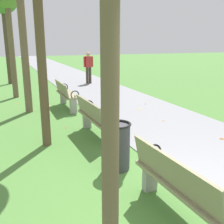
{
  "coord_description": "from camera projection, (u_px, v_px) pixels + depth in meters",
  "views": [
    {
      "loc": [
        -2.36,
        -2.4,
        2.18
      ],
      "look_at": [
        -0.05,
        3.26,
        0.55
      ],
      "focal_mm": 42.62,
      "sensor_mm": 36.0,
      "label": 1
    }
  ],
  "objects": [
    {
      "name": "ground_plane",
      "position": [
        207.0,
        209.0,
        3.57
      ],
      "size": [
        80.0,
        80.0,
        0.0
      ],
      "primitive_type": "plane",
      "color": "#4C7F38"
    },
    {
      "name": "paved_walkway",
      "position": [
        58.0,
        71.0,
        20.24
      ],
      "size": [
        3.12,
        44.0,
        0.02
      ],
      "primitive_type": "cube",
      "color": "gray",
      "rests_on": "ground"
    },
    {
      "name": "park_bench_1",
      "position": [
        180.0,
        185.0,
        3.24
      ],
      "size": [
        0.53,
        1.62,
        0.9
      ],
      "color": "gray",
      "rests_on": "ground"
    },
    {
      "name": "park_bench_2",
      "position": [
        95.0,
        117.0,
        6.13
      ],
      "size": [
        0.52,
        1.61,
        0.9
      ],
      "color": "gray",
      "rests_on": "ground"
    },
    {
      "name": "park_bench_3",
      "position": [
        66.0,
        94.0,
        8.81
      ],
      "size": [
        0.47,
        1.6,
        0.9
      ],
      "color": "gray",
      "rests_on": "ground"
    },
    {
      "name": "pedestrian_walking",
      "position": [
        88.0,
        66.0,
        13.86
      ],
      "size": [
        0.53,
        0.25,
        1.62
      ],
      "color": "#3D3328",
      "rests_on": "paved_walkway"
    },
    {
      "name": "trash_bin",
      "position": [
        117.0,
        146.0,
        4.62
      ],
      "size": [
        0.48,
        0.48,
        0.84
      ],
      "color": "#38383D",
      "rests_on": "ground"
    },
    {
      "name": "scattered_leaves",
      "position": [
        130.0,
        121.0,
        7.42
      ],
      "size": [
        5.47,
        10.65,
        0.02
      ],
      "color": "#93511E",
      "rests_on": "ground"
    }
  ]
}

